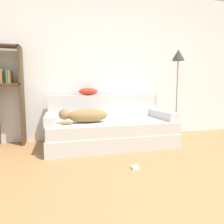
# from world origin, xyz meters

# --- Properties ---
(wall_back) EXTENTS (8.09, 0.06, 2.70)m
(wall_back) POSITION_xyz_m (0.00, 2.71, 1.35)
(wall_back) COLOR white
(wall_back) RESTS_ON ground_plane
(couch) EXTENTS (1.99, 0.96, 0.40)m
(couch) POSITION_xyz_m (-0.21, 2.12, 0.19)
(couch) COLOR silver
(couch) RESTS_ON ground_plane
(couch_backrest) EXTENTS (1.95, 0.15, 0.40)m
(couch_backrest) POSITION_xyz_m (-0.21, 2.53, 0.60)
(couch_backrest) COLOR silver
(couch_backrest) RESTS_ON couch
(couch_arm_left) EXTENTS (0.15, 0.77, 0.13)m
(couch_arm_left) POSITION_xyz_m (-1.13, 2.11, 0.46)
(couch_arm_left) COLOR silver
(couch_arm_left) RESTS_ON couch
(couch_arm_right) EXTENTS (0.15, 0.77, 0.13)m
(couch_arm_right) POSITION_xyz_m (0.71, 2.11, 0.46)
(couch_arm_right) COLOR silver
(couch_arm_right) RESTS_ON couch
(dog) EXTENTS (0.73, 0.30, 0.23)m
(dog) POSITION_xyz_m (-0.63, 2.03, 0.51)
(dog) COLOR olive
(dog) RESTS_ON couch
(laptop) EXTENTS (0.38, 0.30, 0.02)m
(laptop) POSITION_xyz_m (-0.05, 2.01, 0.41)
(laptop) COLOR #B7B7BC
(laptop) RESTS_ON couch
(throw_pillow) EXTENTS (0.33, 0.21, 0.12)m
(throw_pillow) POSITION_xyz_m (-0.51, 2.53, 0.86)
(throw_pillow) COLOR red
(throw_pillow) RESTS_ON couch_backrest
(bookshelf) EXTENTS (0.43, 0.26, 1.57)m
(bookshelf) POSITION_xyz_m (-1.78, 2.53, 0.90)
(bookshelf) COLOR #4C3823
(bookshelf) RESTS_ON ground_plane
(floor_lamp) EXTENTS (0.26, 0.26, 1.60)m
(floor_lamp) POSITION_xyz_m (1.07, 2.27, 1.23)
(floor_lamp) COLOR gray
(floor_lamp) RESTS_ON ground_plane
(power_adapter) EXTENTS (0.08, 0.08, 0.03)m
(power_adapter) POSITION_xyz_m (-0.19, 1.10, 0.01)
(power_adapter) COLOR white
(power_adapter) RESTS_ON ground_plane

